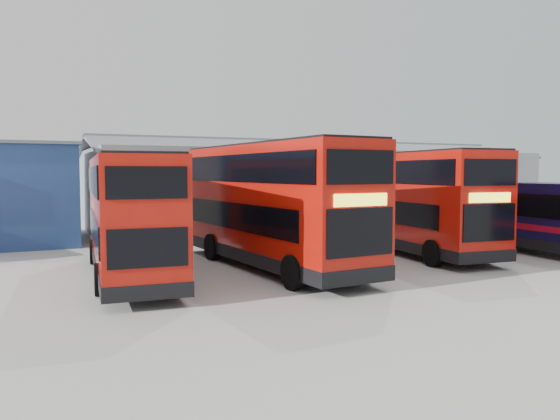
# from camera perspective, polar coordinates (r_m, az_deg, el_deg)

# --- Properties ---
(ground_plane) EXTENTS (120.00, 120.00, 0.00)m
(ground_plane) POSITION_cam_1_polar(r_m,az_deg,el_deg) (17.48, 12.15, -8.22)
(ground_plane) COLOR #ABABA6
(ground_plane) RESTS_ON ground
(maintenance_shed) EXTENTS (30.50, 12.00, 5.89)m
(maintenance_shed) POSITION_cam_1_polar(r_m,az_deg,el_deg) (38.29, 3.62, 2.39)
(maintenance_shed) COLOR #8E939A
(maintenance_shed) RESTS_ON ground
(double_decker_left) EXTENTS (3.19, 10.13, 4.22)m
(double_decker_left) POSITION_cam_1_polar(r_m,az_deg,el_deg) (19.49, -15.38, -0.78)
(double_decker_left) COLOR #B1130A
(double_decker_left) RESTS_ON ground
(double_decker_centre) EXTENTS (3.48, 11.35, 4.73)m
(double_decker_centre) POSITION_cam_1_polar(r_m,az_deg,el_deg) (20.80, -0.96, 0.37)
(double_decker_centre) COLOR #B1130A
(double_decker_centre) RESTS_ON ground
(double_decker_right) EXTENTS (3.60, 10.93, 4.54)m
(double_decker_right) POSITION_cam_1_polar(r_m,az_deg,el_deg) (25.53, 13.22, 0.72)
(double_decker_right) COLOR #B1130A
(double_decker_right) RESTS_ON ground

